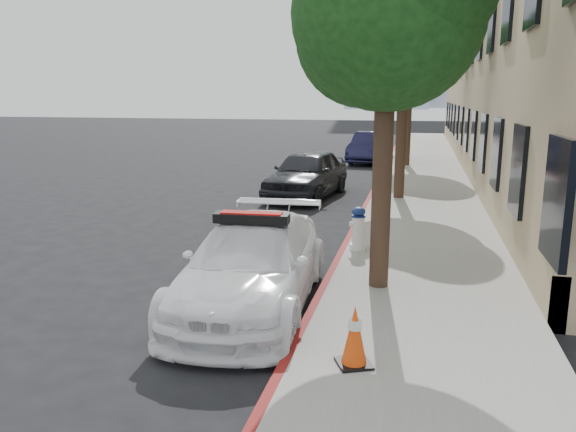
# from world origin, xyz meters

# --- Properties ---
(ground) EXTENTS (120.00, 120.00, 0.00)m
(ground) POSITION_xyz_m (0.00, 0.00, 0.00)
(ground) COLOR black
(ground) RESTS_ON ground
(sidewalk) EXTENTS (3.20, 50.00, 0.15)m
(sidewalk) POSITION_xyz_m (3.60, 10.00, 0.07)
(sidewalk) COLOR gray
(sidewalk) RESTS_ON ground
(curb_strip) EXTENTS (0.12, 50.00, 0.15)m
(curb_strip) POSITION_xyz_m (2.06, 10.00, 0.07)
(curb_strip) COLOR maroon
(curb_strip) RESTS_ON ground
(building) EXTENTS (8.00, 36.00, 10.00)m
(building) POSITION_xyz_m (9.20, 15.00, 5.00)
(building) COLOR tan
(building) RESTS_ON ground
(tower_right) EXTENTS (14.00, 14.00, 44.00)m
(tower_right) POSITION_xyz_m (9.00, 135.00, 22.00)
(tower_right) COLOR #9EA8B7
(tower_right) RESTS_ON ground
(tree_near) EXTENTS (2.92, 2.82, 5.62)m
(tree_near) POSITION_xyz_m (2.93, -2.01, 4.27)
(tree_near) COLOR black
(tree_near) RESTS_ON sidewalk
(tree_mid) EXTENTS (2.77, 2.64, 5.43)m
(tree_mid) POSITION_xyz_m (2.93, 5.99, 4.16)
(tree_mid) COLOR black
(tree_mid) RESTS_ON sidewalk
(tree_far) EXTENTS (3.10, 3.00, 5.81)m
(tree_far) POSITION_xyz_m (2.93, 13.99, 4.39)
(tree_far) COLOR black
(tree_far) RESTS_ON sidewalk
(police_car) EXTENTS (2.05, 4.54, 1.44)m
(police_car) POSITION_xyz_m (1.10, -2.93, 0.65)
(police_car) COLOR white
(police_car) RESTS_ON ground
(parked_car_mid) EXTENTS (2.25, 4.49, 1.47)m
(parked_car_mid) POSITION_xyz_m (0.10, 6.22, 0.73)
(parked_car_mid) COLOR black
(parked_car_mid) RESTS_ON ground
(parked_car_far) EXTENTS (1.88, 4.38, 1.40)m
(parked_car_far) POSITION_xyz_m (1.20, 15.86, 0.70)
(parked_car_far) COLOR #161637
(parked_car_far) RESTS_ON ground
(fire_hydrant) EXTENTS (0.36, 0.32, 0.84)m
(fire_hydrant) POSITION_xyz_m (2.35, 0.05, 0.56)
(fire_hydrant) COLOR white
(fire_hydrant) RESTS_ON sidewalk
(traffic_cone) EXTENTS (0.48, 0.48, 0.70)m
(traffic_cone) POSITION_xyz_m (2.83, -4.77, 0.50)
(traffic_cone) COLOR black
(traffic_cone) RESTS_ON sidewalk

